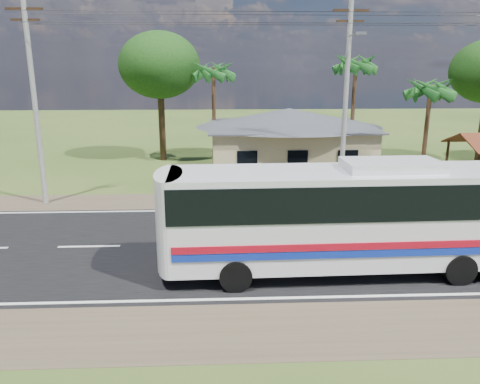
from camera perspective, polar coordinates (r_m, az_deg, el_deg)
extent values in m
plane|color=#364C1B|center=(19.78, 8.24, -6.21)|extent=(120.00, 120.00, 0.00)
cube|color=black|center=(19.78, 8.24, -6.18)|extent=(120.00, 10.00, 0.02)
cube|color=brown|center=(25.85, 5.62, -0.94)|extent=(120.00, 3.00, 0.01)
cube|color=brown|center=(14.10, 13.25, -15.84)|extent=(120.00, 3.00, 0.01)
cube|color=silver|center=(24.14, 6.21, -2.08)|extent=(120.00, 0.15, 0.01)
cube|color=silver|center=(15.60, 11.46, -12.42)|extent=(120.00, 0.15, 0.01)
cube|color=silver|center=(19.77, 8.24, -6.14)|extent=(120.00, 0.15, 0.01)
cube|color=tan|center=(31.90, 5.86, 5.11)|extent=(10.00, 8.00, 3.20)
cube|color=#4C4F54|center=(31.66, 5.94, 8.05)|extent=(10.60, 8.60, 0.10)
pyramid|color=#4C4F54|center=(31.53, 6.00, 10.12)|extent=(12.40, 10.00, 1.20)
cube|color=black|center=(27.65, 0.88, 3.82)|extent=(1.20, 0.08, 1.20)
cube|color=black|center=(27.99, 7.04, 3.85)|extent=(1.20, 0.08, 1.20)
cube|color=black|center=(28.63, 12.98, 3.83)|extent=(1.20, 0.08, 1.20)
cylinder|color=#352213|center=(29.21, 26.91, 1.97)|extent=(0.16, 0.16, 2.60)
cylinder|color=#352213|center=(32.32, 23.86, 3.47)|extent=(0.16, 0.16, 2.60)
cylinder|color=#9E9E99|center=(26.35, -23.79, 10.33)|extent=(0.26, 0.26, 11.00)
cube|color=#352213|center=(26.42, -24.84, 19.62)|extent=(1.80, 0.12, 0.12)
cube|color=#352213|center=(26.38, -24.71, 18.55)|extent=(1.40, 0.10, 0.10)
cylinder|color=#9E9E99|center=(25.50, 12.76, 11.11)|extent=(0.26, 0.26, 11.00)
cube|color=#352213|center=(25.58, 13.36, 20.75)|extent=(1.80, 0.12, 0.12)
cube|color=#352213|center=(25.53, 13.29, 19.63)|extent=(1.40, 0.10, 0.10)
cylinder|color=gray|center=(24.52, 13.84, 18.15)|extent=(0.08, 2.00, 0.08)
cube|color=gray|center=(23.56, 14.54, 18.25)|extent=(0.50, 0.18, 0.12)
cylinder|color=black|center=(24.72, -6.12, 20.79)|extent=(16.00, 0.02, 0.02)
cylinder|color=#47301E|center=(32.17, 21.72, 6.72)|extent=(0.28, 0.28, 6.00)
cylinder|color=#47301E|center=(35.09, 13.57, 9.24)|extent=(0.28, 0.28, 7.50)
cylinder|color=#47301E|center=(34.27, -3.19, 9.08)|extent=(0.28, 0.28, 7.00)
cylinder|color=#47301E|center=(36.58, -9.50, 8.46)|extent=(0.50, 0.50, 5.95)
ellipsoid|color=#15360E|center=(36.33, -9.80, 15.01)|extent=(6.00, 6.00, 4.92)
cube|color=silver|center=(16.82, 14.07, -2.80)|extent=(13.01, 2.98, 3.24)
cube|color=black|center=(16.60, 14.25, -0.14)|extent=(13.07, 3.05, 1.19)
cube|color=black|center=(15.96, -8.58, -1.86)|extent=(0.18, 2.49, 1.94)
cube|color=#A0091A|center=(15.80, 15.42, -6.38)|extent=(12.74, 0.32, 0.24)
cube|color=#0D2697|center=(15.90, 15.36, -7.29)|extent=(12.74, 0.32, 0.24)
cube|color=silver|center=(16.74, 17.99, 3.14)|extent=(3.28, 1.80, 0.32)
cylinder|color=black|center=(15.49, -0.53, -10.17)|extent=(1.09, 0.40, 1.08)
cylinder|color=black|center=(17.76, -1.00, -6.73)|extent=(1.09, 0.40, 1.08)
cylinder|color=black|center=(17.57, 25.20, -8.52)|extent=(1.09, 0.40, 1.08)
cylinder|color=black|center=(19.60, 21.77, -5.71)|extent=(1.09, 0.40, 1.08)
cylinder|color=black|center=(20.19, 25.11, -5.47)|extent=(1.09, 0.40, 1.08)
imported|color=navy|center=(28.42, 24.32, 0.83)|extent=(0.61, 0.45, 1.53)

